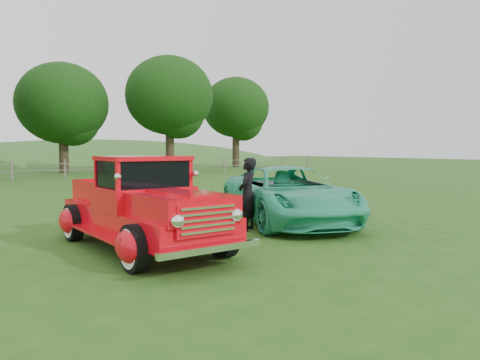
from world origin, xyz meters
TOP-DOWN VIEW (x-y plane):
  - ground at (0.00, 0.00)m, footprint 140.00×140.00m
  - fence_line at (0.00, 22.00)m, footprint 48.00×0.12m
  - tree_near_east at (5.00, 29.00)m, footprint 6.80×6.80m
  - tree_mid_east at (13.00, 27.00)m, footprint 7.20×7.20m
  - tree_far_east at (22.00, 30.00)m, footprint 6.60×6.60m
  - red_pickup at (-1.79, 0.70)m, footprint 2.25×4.99m
  - teal_sedan at (2.54, 1.31)m, footprint 4.18×5.73m
  - man at (1.06, 1.09)m, footprint 0.74×0.68m

SIDE VIEW (x-z plane):
  - ground at x=0.00m, z-range 0.00..0.00m
  - fence_line at x=0.00m, z-range 0.00..1.20m
  - teal_sedan at x=2.54m, z-range 0.00..1.45m
  - red_pickup at x=-1.79m, z-range -0.09..1.69m
  - man at x=1.06m, z-range 0.00..1.70m
  - tree_near_east at x=5.00m, z-range 1.08..9.41m
  - tree_far_east at x=22.00m, z-range 1.43..10.29m
  - tree_mid_east at x=13.00m, z-range 1.45..10.89m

